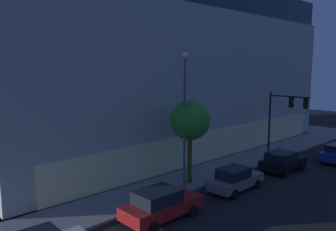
% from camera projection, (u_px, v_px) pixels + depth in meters
% --- Properties ---
extents(modern_building, '(37.55, 20.63, 16.11)m').
position_uv_depth(modern_building, '(147.00, 71.00, 37.17)').
color(modern_building, '#4C4C51').
rests_on(modern_building, ground).
extents(traffic_light_far_corner, '(0.32, 3.75, 6.05)m').
position_uv_depth(traffic_light_far_corner, '(284.00, 112.00, 29.84)').
color(traffic_light_far_corner, black).
rests_on(traffic_light_far_corner, sidewalk_corner).
extents(street_lamp_sidewalk, '(0.44, 0.44, 9.24)m').
position_uv_depth(street_lamp_sidewalk, '(185.00, 106.00, 22.70)').
color(street_lamp_sidewalk, '#525252').
rests_on(street_lamp_sidewalk, sidewalk_corner).
extents(sidewalk_tree, '(2.85, 2.85, 5.99)m').
position_uv_depth(sidewalk_tree, '(190.00, 121.00, 23.84)').
color(sidewalk_tree, '#49461E').
rests_on(sidewalk_tree, sidewalk_corner).
extents(car_red, '(4.76, 2.21, 1.72)m').
position_uv_depth(car_red, '(161.00, 204.00, 18.80)').
color(car_red, maroon).
rests_on(car_red, ground).
extents(car_grey, '(4.53, 2.05, 1.63)m').
position_uv_depth(car_grey, '(235.00, 179.00, 23.21)').
color(car_grey, slate).
rests_on(car_grey, ground).
extents(car_black, '(4.25, 2.31, 1.61)m').
position_uv_depth(car_black, '(282.00, 161.00, 27.53)').
color(car_black, black).
rests_on(car_black, ground).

